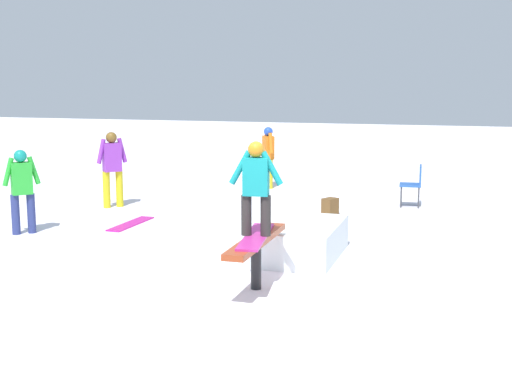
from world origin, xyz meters
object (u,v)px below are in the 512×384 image
Objects in this scene: rail_feature at (256,246)px; backpack_on_snow at (330,207)px; bystander_purple at (112,165)px; loose_snowboard_magenta at (131,224)px; bystander_orange at (268,154)px; bystander_green at (22,187)px; main_rider_on_rail at (256,192)px; folding_chair at (413,187)px.

backpack_on_snow is at bearing -179.62° from rail_feature.
bystander_purple is 2.04m from loose_snowboard_magenta.
bystander_orange is 1.00× the size of bystander_green.
loose_snowboard_magenta is (1.49, 1.09, -0.88)m from bystander_purple.
loose_snowboard_magenta is at bearing 146.60° from backpack_on_snow.
loose_snowboard_magenta is at bearing -48.42° from bystander_orange.
bystander_orange is at bearing -173.20° from main_rider_on_rail.
main_rider_on_rail is 1.03× the size of bystander_orange.
bystander_green is at bearing -58.31° from folding_chair.
bystander_green is 1.11× the size of loose_snowboard_magenta.
main_rider_on_rail reaches higher than backpack_on_snow.
bystander_orange reaches higher than bystander_green.
folding_chair is at bearing 159.11° from main_rider_on_rail.
rail_feature is at bearing -130.06° from loose_snowboard_magenta.
bystander_green reaches higher than rail_feature.
bystander_green reaches higher than backpack_on_snow.
rail_feature reaches higher than loose_snowboard_magenta.
backpack_on_snow is (1.37, -1.53, -0.24)m from folding_chair.
folding_chair reaches higher than rail_feature.
bystander_green is at bearing -142.36° from bystander_purple.
folding_chair is (-6.43, 1.67, -0.87)m from main_rider_on_rail.
rail_feature is at bearing -153.19° from backpack_on_snow.
bystander_green is (-2.05, -4.78, 0.26)m from rail_feature.
bystander_purple is at bearing 39.23° from bystander_green.
bystander_orange is 4.16m from bystander_purple.
main_rider_on_rail reaches higher than rail_feature.
bystander_green reaches higher than folding_chair.
backpack_on_snow is (2.96, 2.02, -0.67)m from bystander_orange.
rail_feature is 6.65m from folding_chair.
rail_feature is 5.21m from bystander_green.
folding_chair is at bearing -8.08° from bystander_green.
main_rider_on_rail reaches higher than bystander_green.
bystander_purple is at bearing -69.10° from bystander_orange.
folding_chair reaches higher than loose_snowboard_magenta.
bystander_purple reaches higher than bystander_green.
folding_chair is (-1.72, 6.06, -0.47)m from bystander_purple.
loose_snowboard_magenta is 3.91m from backpack_on_snow.
main_rider_on_rail is 6.70m from folding_chair.
rail_feature reaches higher than backpack_on_snow.
folding_chair is (-6.43, 1.67, -0.16)m from rail_feature.
main_rider_on_rail reaches higher than bystander_purple.
backpack_on_snow is (-0.35, 4.53, -0.72)m from bystander_purple.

